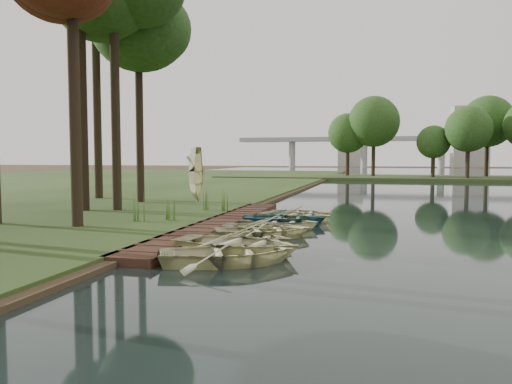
% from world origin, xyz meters
% --- Properties ---
extents(ground, '(300.00, 300.00, 0.00)m').
position_xyz_m(ground, '(0.00, 0.00, 0.00)').
color(ground, '#3D2F1D').
extents(boardwalk, '(1.60, 16.00, 0.30)m').
position_xyz_m(boardwalk, '(-1.60, 0.00, 0.15)').
color(boardwalk, '#372015').
rests_on(boardwalk, ground).
extents(peninsula, '(50.00, 14.00, 0.45)m').
position_xyz_m(peninsula, '(8.00, 50.00, 0.23)').
color(peninsula, '#33451F').
rests_on(peninsula, ground).
extents(far_trees, '(45.60, 5.60, 8.80)m').
position_xyz_m(far_trees, '(4.67, 50.00, 6.43)').
color(far_trees, black).
rests_on(far_trees, peninsula).
extents(bridge, '(95.90, 4.00, 8.60)m').
position_xyz_m(bridge, '(12.31, 120.00, 7.08)').
color(bridge, '#A5A5A0').
rests_on(bridge, ground).
extents(building_a, '(10.00, 8.00, 18.00)m').
position_xyz_m(building_a, '(30.00, 140.00, 9.00)').
color(building_a, '#A5A5A0').
rests_on(building_a, ground).
extents(building_b, '(8.00, 8.00, 12.00)m').
position_xyz_m(building_b, '(-5.00, 145.00, 6.00)').
color(building_b, '#A5A5A0').
rests_on(building_b, ground).
extents(rowboat_0, '(4.54, 3.98, 0.78)m').
position_xyz_m(rowboat_0, '(0.98, -6.98, 0.44)').
color(rowboat_0, beige).
rests_on(rowboat_0, water).
extents(rowboat_1, '(4.37, 3.41, 0.83)m').
position_xyz_m(rowboat_1, '(0.83, -5.61, 0.46)').
color(rowboat_1, beige).
rests_on(rowboat_1, water).
extents(rowboat_2, '(3.30, 2.58, 0.62)m').
position_xyz_m(rowboat_2, '(0.80, -3.81, 0.36)').
color(rowboat_2, beige).
rests_on(rowboat_2, water).
extents(rowboat_3, '(4.29, 3.79, 0.74)m').
position_xyz_m(rowboat_3, '(0.93, -2.47, 0.42)').
color(rowboat_3, beige).
rests_on(rowboat_3, water).
extents(rowboat_4, '(3.46, 2.53, 0.70)m').
position_xyz_m(rowboat_4, '(0.81, -1.57, 0.40)').
color(rowboat_4, beige).
rests_on(rowboat_4, water).
extents(rowboat_5, '(3.40, 2.50, 0.68)m').
position_xyz_m(rowboat_5, '(0.97, 0.20, 0.39)').
color(rowboat_5, beige).
rests_on(rowboat_5, water).
extents(rowboat_6, '(3.96, 3.11, 0.74)m').
position_xyz_m(rowboat_6, '(1.00, 1.18, 0.42)').
color(rowboat_6, '#2D717F').
rests_on(rowboat_6, water).
extents(rowboat_7, '(3.87, 3.10, 0.72)m').
position_xyz_m(rowboat_7, '(1.22, 2.59, 0.41)').
color(rowboat_7, beige).
rests_on(rowboat_7, water).
extents(rowboat_8, '(3.02, 2.17, 0.62)m').
position_xyz_m(rowboat_8, '(1.22, 4.13, 0.36)').
color(rowboat_8, beige).
rests_on(rowboat_8, water).
extents(stored_rowboat, '(3.36, 2.42, 0.69)m').
position_xyz_m(stored_rowboat, '(-5.80, 8.44, 0.64)').
color(stored_rowboat, beige).
rests_on(stored_rowboat, bank).
extents(tree_6, '(5.24, 5.24, 12.96)m').
position_xyz_m(tree_6, '(-9.16, 7.61, 10.94)').
color(tree_6, black).
rests_on(tree_6, bank).
extents(reeds_0, '(0.60, 0.60, 1.13)m').
position_xyz_m(reeds_0, '(-4.92, -0.80, 0.86)').
color(reeds_0, '#3F661E').
rests_on(reeds_0, bank).
extents(reeds_1, '(0.60, 0.60, 0.97)m').
position_xyz_m(reeds_1, '(-3.76, -0.23, 0.79)').
color(reeds_1, '#3F661E').
rests_on(reeds_1, bank).
extents(reeds_2, '(0.60, 0.60, 1.04)m').
position_xyz_m(reeds_2, '(-2.60, 3.95, 0.82)').
color(reeds_2, '#3F661E').
rests_on(reeds_2, bank).
extents(reeds_3, '(0.60, 0.60, 1.15)m').
position_xyz_m(reeds_3, '(-3.65, 4.21, 0.87)').
color(reeds_3, '#3F661E').
rests_on(reeds_3, bank).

